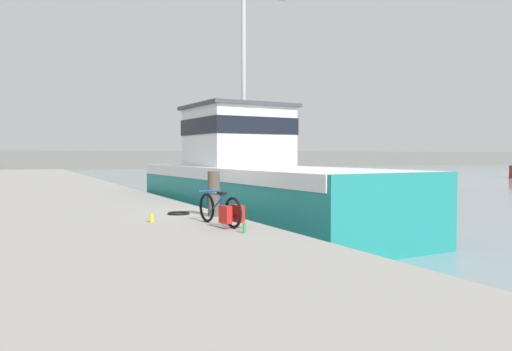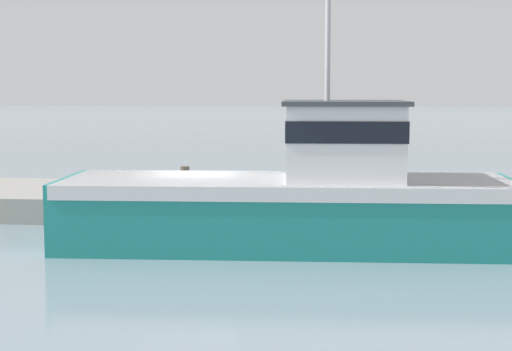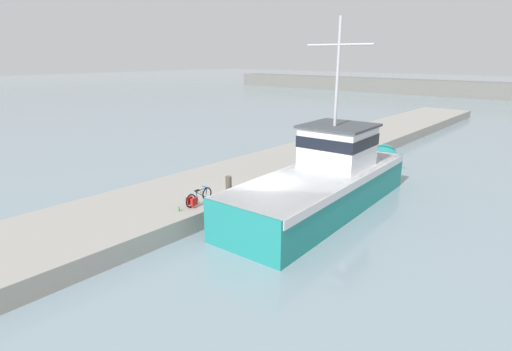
% 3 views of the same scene
% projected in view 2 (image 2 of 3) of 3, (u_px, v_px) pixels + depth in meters
% --- Properties ---
extents(ground_plane, '(320.00, 320.00, 0.00)m').
position_uv_depth(ground_plane, '(196.00, 236.00, 22.35)').
color(ground_plane, gray).
extents(dock_pier, '(5.44, 80.00, 0.80)m').
position_uv_depth(dock_pier, '(218.00, 202.00, 26.18)').
color(dock_pier, gray).
rests_on(dock_pier, ground_plane).
extents(fishing_boat_main, '(4.25, 14.16, 8.73)m').
position_uv_depth(fishing_boat_main, '(311.00, 196.00, 20.65)').
color(fishing_boat_main, teal).
rests_on(fishing_boat_main, ground_plane).
extents(bicycle_touring, '(0.56, 1.66, 0.68)m').
position_uv_depth(bicycle_touring, '(138.00, 187.00, 24.47)').
color(bicycle_touring, black).
rests_on(bicycle_touring, dock_pier).
extents(mooring_post, '(0.28, 0.28, 1.03)m').
position_uv_depth(mooring_post, '(185.00, 183.00, 23.87)').
color(mooring_post, '#51473D').
rests_on(mooring_post, dock_pier).
extents(hose_coil, '(0.53, 0.53, 0.05)m').
position_uv_depth(hose_coil, '(212.00, 197.00, 24.45)').
color(hose_coil, black).
rests_on(hose_coil, dock_pier).
extents(water_bottle_by_bike, '(0.08, 0.08, 0.19)m').
position_uv_depth(water_bottle_by_bike, '(182.00, 190.00, 25.49)').
color(water_bottle_by_bike, yellow).
rests_on(water_bottle_by_bike, dock_pier).
extents(water_bottle_on_curb, '(0.06, 0.06, 0.19)m').
position_uv_depth(water_bottle_on_curb, '(108.00, 194.00, 24.60)').
color(water_bottle_on_curb, green).
rests_on(water_bottle_on_curb, dock_pier).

